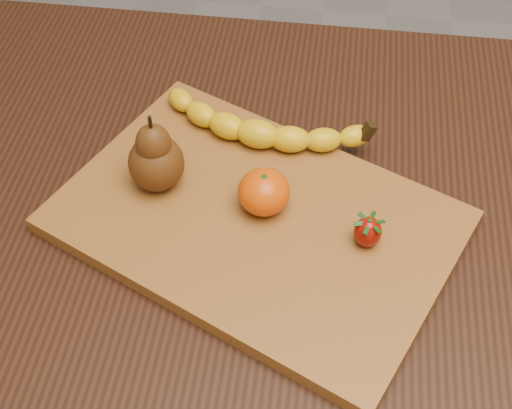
% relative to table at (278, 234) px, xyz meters
% --- Properties ---
extents(table, '(1.00, 0.70, 0.76)m').
position_rel_table_xyz_m(table, '(0.00, 0.00, 0.00)').
color(table, black).
rests_on(table, ground).
extents(cutting_board, '(0.53, 0.46, 0.02)m').
position_rel_table_xyz_m(cutting_board, '(-0.02, -0.07, 0.11)').
color(cutting_board, brown).
rests_on(cutting_board, table).
extents(banana, '(0.24, 0.10, 0.04)m').
position_rel_table_xyz_m(banana, '(-0.04, 0.05, 0.14)').
color(banana, '#E0B20A').
rests_on(banana, cutting_board).
extents(pear, '(0.08, 0.08, 0.11)m').
position_rel_table_xyz_m(pear, '(-0.15, -0.03, 0.17)').
color(pear, '#4A260B').
rests_on(pear, cutting_board).
extents(mandarin, '(0.08, 0.08, 0.05)m').
position_rel_table_xyz_m(mandarin, '(-0.01, -0.05, 0.14)').
color(mandarin, '#CA4302').
rests_on(mandarin, cutting_board).
extents(strawberry, '(0.04, 0.04, 0.04)m').
position_rel_table_xyz_m(strawberry, '(0.11, -0.09, 0.14)').
color(strawberry, '#7E0B03').
rests_on(strawberry, cutting_board).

